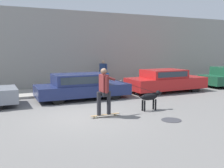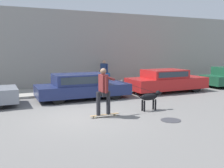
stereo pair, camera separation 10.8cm
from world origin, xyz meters
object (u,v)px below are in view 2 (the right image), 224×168
Objects in this scene: parked_car_1 at (82,87)px; skateboarder at (104,89)px; parked_car_2 at (166,81)px; fire_hydrant at (122,86)px; dog at (150,97)px; pedestrian_with_bag at (104,72)px.

skateboarder reaches higher than parked_car_1.
parked_car_2 is 2.53m from fire_hydrant.
pedestrian_with_bag is (0.77, 6.35, 0.48)m from dog.
parked_car_1 is 2.80m from fire_hydrant.
pedestrian_with_bag is 2.25× the size of fire_hydrant.
parked_car_2 is (5.00, -0.00, 0.01)m from parked_car_1.
parked_car_1 is 3.81m from dog.
parked_car_1 is at bearing -161.23° from fire_hydrant.
skateboarder reaches higher than dog.
parked_car_2 is 1.53× the size of skateboarder.
skateboarder is (-0.37, -3.57, 0.39)m from parked_car_1.
pedestrian_with_bag is (2.45, 2.92, 0.39)m from parked_car_1.
skateboarder is 5.43m from fire_hydrant.
fire_hydrant is (-2.36, 0.90, -0.25)m from parked_car_2.
skateboarder is 1.84× the size of pedestrian_with_bag.
parked_car_1 is 1.00× the size of parked_car_2.
parked_car_1 is at bearing 179.86° from parked_car_2.
pedestrian_with_bag reaches higher than fire_hydrant.
pedestrian_with_bag is at bearing 95.42° from fire_hydrant.
parked_car_2 is 3.69× the size of dog.
parked_car_1 is at bearing 84.52° from skateboarder.
pedestrian_with_bag is at bearing 66.99° from skateboarder.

